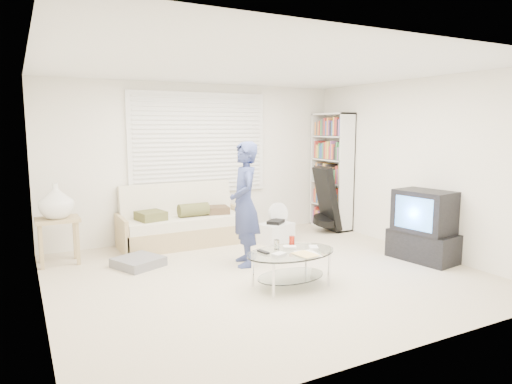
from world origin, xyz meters
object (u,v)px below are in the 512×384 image
bookshelf (332,171)px  coffee_table (291,258)px  futon_sofa (183,225)px  tv_unit (423,227)px

bookshelf → coffee_table: (-2.27, -2.27, -0.70)m
futon_sofa → bookshelf: (2.75, -0.11, 0.72)m
tv_unit → coffee_table: bearing=-178.9°
coffee_table → futon_sofa: bearing=101.5°
futon_sofa → tv_unit: (2.63, -2.34, 0.16)m
tv_unit → coffee_table: (-2.14, -0.04, -0.14)m
futon_sofa → tv_unit: tv_unit is taller
futon_sofa → coffee_table: size_ratio=1.70×
futon_sofa → coffee_table: bearing=-78.5°
futon_sofa → tv_unit: size_ratio=2.00×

